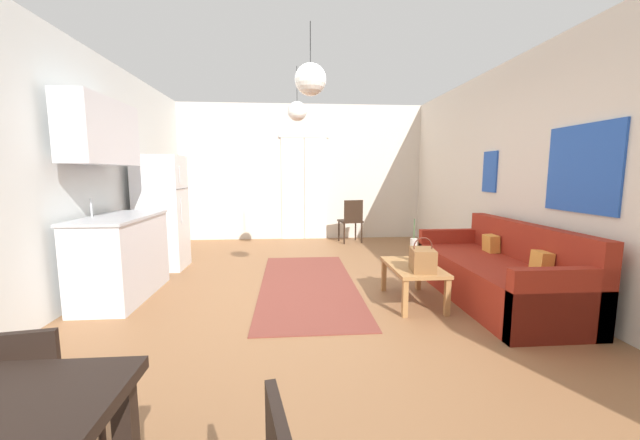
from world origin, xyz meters
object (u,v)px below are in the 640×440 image
Objects in this scene: coffee_table at (413,270)px; accent_chair at (351,219)px; dining_chair_near at (22,413)px; pendant_lamp_near at (310,80)px; couch at (499,275)px; pendant_lamp_far at (297,111)px; handbag at (423,259)px; refrigerator at (162,213)px; bamboo_vase at (413,250)px.

coffee_table is 3.36m from accent_chair.
dining_chair_near is 1.26× the size of pendant_lamp_near.
couch is 3.17m from pendant_lamp_far.
accent_chair is 1.28× the size of pendant_lamp_near.
pendant_lamp_near reaches higher than handbag.
handbag is 3.68m from refrigerator.
handbag is 0.21× the size of refrigerator.
handbag reaches higher than coffee_table.
couch is 3.00× the size of pendant_lamp_far.
couch is 0.95m from bamboo_vase.
couch is at bearing 12.45° from handbag.
refrigerator is 3.48m from accent_chair.
bamboo_vase is 1.39× the size of handbag.
coffee_table is 0.54× the size of refrigerator.
handbag is 0.49× the size of pendant_lamp_far.
dining_chair_near is 6.08m from accent_chair.
accent_chair reaches higher than handbag.
dining_chair_near is (-3.26, -2.30, 0.20)m from couch.
accent_chair reaches higher than dining_chair_near.
refrigerator is (-4.08, 1.68, 0.54)m from couch.
accent_chair is at bearing 91.85° from handbag.
refrigerator is at bearing 138.81° from pendant_lamp_near.
bamboo_vase is 3.45m from dining_chair_near.
pendant_lamp_near is at bearing -128.44° from dining_chair_near.
pendant_lamp_near is at bearing -173.72° from coffee_table.
refrigerator is 2.40m from pendant_lamp_far.
couch is 2.47× the size of accent_chair.
bamboo_vase is 2.36m from pendant_lamp_far.
pendant_lamp_near reaches higher than dining_chair_near.
pendant_lamp_far reaches higher than couch.
accent_chair is at bearing 74.05° from pendant_lamp_near.
bamboo_vase reaches higher than coffee_table.
bamboo_vase reaches higher than dining_chair_near.
handbag is at bearing -85.76° from coffee_table.
couch is at bearing -22.32° from refrigerator.
pendant_lamp_near is at bearing -41.19° from refrigerator.
dining_chair_near is 0.98× the size of accent_chair.
dining_chair_near is 4.16m from pendant_lamp_far.
bamboo_vase is (-0.89, 0.20, 0.26)m from couch.
coffee_table is at bearing -28.00° from refrigerator.
pendant_lamp_far is (-0.10, 1.44, -0.06)m from pendant_lamp_near.
pendant_lamp_near reaches higher than couch.
couch is 0.96m from coffee_table.
pendant_lamp_near and pendant_lamp_far have the same top height.
refrigerator is at bearing 18.63° from accent_chair.
coffee_table is 3.57m from refrigerator.
bamboo_vase is 0.67× the size of pendant_lamp_far.
dining_chair_near is at bearing 58.20° from accent_chair.
dining_chair_near is at bearing -144.83° from couch.
coffee_table is at bearing 6.28° from pendant_lamp_near.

